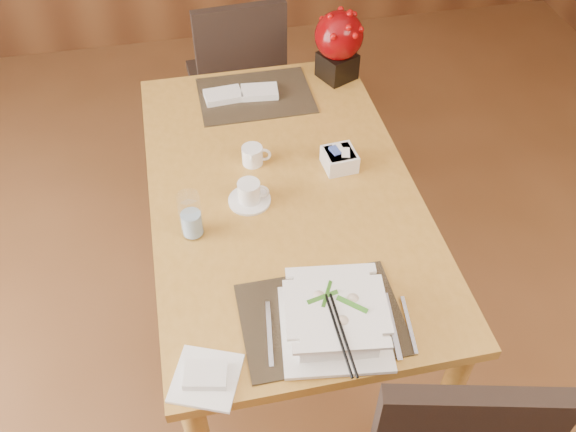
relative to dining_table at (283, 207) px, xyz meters
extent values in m
cube|color=#C58C36|center=(0.00, 0.00, 0.08)|extent=(0.90, 1.50, 0.04)
cylinder|color=#C58C36|center=(-0.39, 0.69, -0.30)|extent=(0.07, 0.07, 0.71)
cylinder|color=#C58C36|center=(0.39, -0.69, -0.30)|extent=(0.07, 0.07, 0.71)
cylinder|color=#C58C36|center=(0.39, 0.69, -0.30)|extent=(0.07, 0.07, 0.71)
cube|color=black|center=(0.00, -0.55, 0.10)|extent=(0.45, 0.33, 0.01)
cube|color=black|center=(0.00, 0.55, 0.10)|extent=(0.45, 0.33, 0.01)
cube|color=white|center=(0.02, -0.59, 0.10)|extent=(0.33, 0.33, 0.01)
cube|color=white|center=(0.02, -0.59, 0.16)|extent=(0.24, 0.24, 0.10)
cylinder|color=#D4CF72|center=(0.02, -0.59, 0.16)|extent=(0.19, 0.19, 0.08)
cylinder|color=white|center=(-0.12, -0.04, 0.10)|extent=(0.14, 0.14, 0.01)
cylinder|color=white|center=(-0.12, -0.04, 0.14)|extent=(0.09, 0.09, 0.07)
cylinder|color=black|center=(-0.12, -0.04, 0.17)|extent=(0.07, 0.07, 0.01)
cylinder|color=white|center=(-0.32, -0.15, 0.18)|extent=(0.09, 0.09, 0.16)
cube|color=white|center=(0.22, 0.07, 0.13)|extent=(0.12, 0.12, 0.07)
cube|color=black|center=(0.36, 0.62, 0.15)|extent=(0.17, 0.17, 0.11)
sphere|color=#800508|center=(0.36, 0.62, 0.29)|extent=(0.20, 0.20, 0.20)
cube|color=white|center=(-0.34, -0.67, 0.10)|extent=(0.22, 0.22, 0.01)
cube|color=black|center=(-0.01, 1.14, -0.22)|extent=(0.47, 0.47, 0.06)
cube|color=black|center=(0.00, 0.95, 0.05)|extent=(0.42, 0.08, 0.47)
cylinder|color=black|center=(0.15, 1.34, -0.45)|extent=(0.03, 0.03, 0.41)
cylinder|color=black|center=(0.18, 0.98, -0.45)|extent=(0.03, 0.03, 0.41)
cylinder|color=black|center=(-0.20, 1.31, -0.45)|extent=(0.03, 0.03, 0.41)
cylinder|color=black|center=(-0.18, 0.95, -0.45)|extent=(0.03, 0.03, 0.41)
camera|label=1|loc=(-0.29, -1.49, 1.53)|focal=38.00mm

